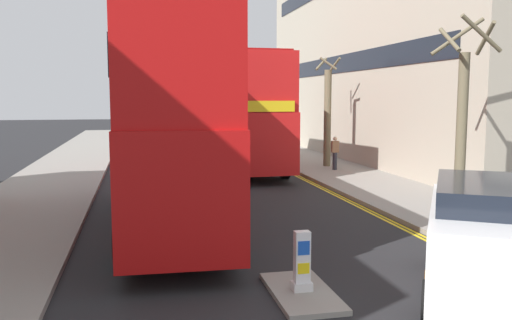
{
  "coord_description": "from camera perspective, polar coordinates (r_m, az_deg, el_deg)",
  "views": [
    {
      "loc": [
        -2.87,
        -4.36,
        3.63
      ],
      "look_at": [
        0.5,
        11.0,
        1.8
      ],
      "focal_mm": 37.55,
      "sensor_mm": 36.0,
      "label": 1
    }
  ],
  "objects": [
    {
      "name": "double_decker_bus_away",
      "position": [
        15.03,
        -8.84,
        4.27
      ],
      "size": [
        3.07,
        10.88,
        5.64
      ],
      "color": "#B20F0F",
      "rests_on": "ground"
    },
    {
      "name": "kerb_line_outer",
      "position": [
        20.07,
        9.1,
        -3.85
      ],
      "size": [
        0.1,
        56.0,
        0.01
      ],
      "primitive_type": "cube",
      "color": "yellow",
      "rests_on": "ground"
    },
    {
      "name": "pedestrian_far",
      "position": [
        26.3,
        8.41,
        0.8
      ],
      "size": [
        0.34,
        0.22,
        1.62
      ],
      "color": "#2D2D38",
      "rests_on": "sidewalk_right"
    },
    {
      "name": "sidewalk_right",
      "position": [
        22.69,
        12.2,
        -2.54
      ],
      "size": [
        4.0,
        80.0,
        0.14
      ],
      "primitive_type": "cube",
      "color": "gray",
      "rests_on": "ground"
    },
    {
      "name": "kerb_line_inner",
      "position": [
        20.01,
        8.67,
        -3.87
      ],
      "size": [
        0.1,
        56.0,
        0.01
      ],
      "primitive_type": "cube",
      "color": "yellow",
      "rests_on": "ground"
    },
    {
      "name": "townhouse_terrace_right",
      "position": [
        34.24,
        16.68,
        12.54
      ],
      "size": [
        10.08,
        28.0,
        14.62
      ],
      "color": "#B2A893",
      "rests_on": "ground"
    },
    {
      "name": "double_decker_bus_oncoming",
      "position": [
        26.8,
        -1.61,
        5.36
      ],
      "size": [
        3.08,
        10.89,
        5.64
      ],
      "color": "red",
      "rests_on": "ground"
    },
    {
      "name": "traffic_island",
      "position": [
        10.22,
        4.89,
        -13.9
      ],
      "size": [
        1.1,
        2.2,
        0.1
      ],
      "primitive_type": "cube",
      "color": "gray",
      "rests_on": "ground"
    },
    {
      "name": "street_tree_mid",
      "position": [
        16.6,
        21.12,
        3.95
      ],
      "size": [
        1.59,
        1.75,
        5.86
      ],
      "color": "#6B6047",
      "rests_on": "sidewalk_right"
    },
    {
      "name": "sidewalk_left",
      "position": [
        20.98,
        -22.19,
        -3.62
      ],
      "size": [
        4.0,
        80.0,
        0.14
      ],
      "primitive_type": "cube",
      "color": "gray",
      "rests_on": "ground"
    },
    {
      "name": "keep_left_bollard",
      "position": [
        10.03,
        4.92,
        -10.92
      ],
      "size": [
        0.36,
        0.28,
        1.11
      ],
      "color": "silver",
      "rests_on": "traffic_island"
    },
    {
      "name": "street_tree_near",
      "position": [
        27.61,
        7.62,
        4.78
      ],
      "size": [
        1.23,
        1.27,
        5.55
      ],
      "color": "#6B6047",
      "rests_on": "sidewalk_right"
    },
    {
      "name": "taxi_minivan",
      "position": [
        10.54,
        23.25,
        -7.97
      ],
      "size": [
        4.12,
        5.07,
        2.12
      ],
      "color": "white",
      "rests_on": "ground"
    }
  ]
}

